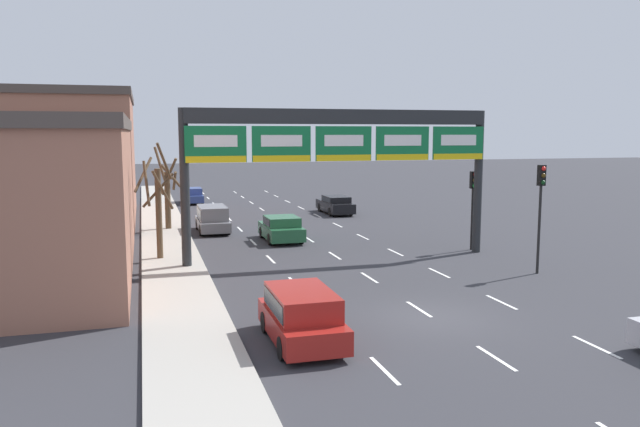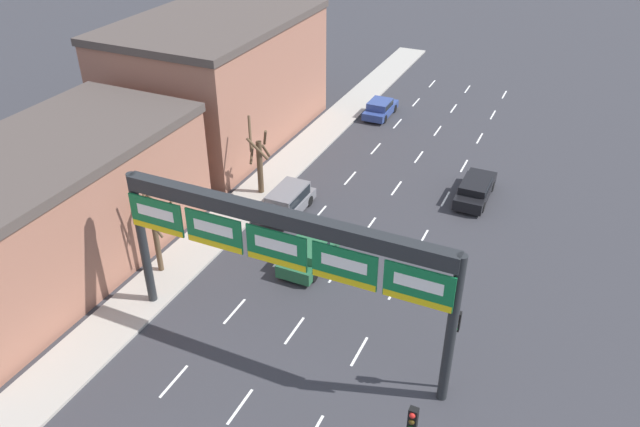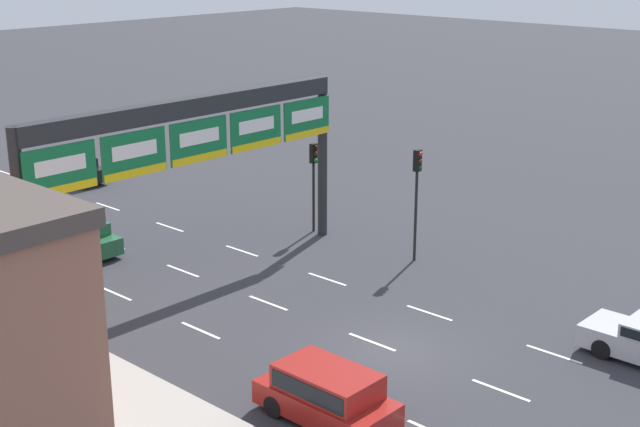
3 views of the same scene
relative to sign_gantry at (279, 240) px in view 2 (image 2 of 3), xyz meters
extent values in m
cube|color=white|center=(-3.30, -3.90, -5.88)|extent=(0.12, 2.00, 0.01)
cube|color=white|center=(-3.30, 1.10, -5.88)|extent=(0.12, 2.00, 0.01)
cube|color=white|center=(-3.30, 6.10, -5.88)|extent=(0.12, 2.00, 0.01)
cube|color=white|center=(-3.30, 11.10, -5.88)|extent=(0.12, 2.00, 0.01)
cube|color=white|center=(-3.30, 16.10, -5.88)|extent=(0.12, 2.00, 0.01)
cube|color=white|center=(-3.30, 21.10, -5.88)|extent=(0.12, 2.00, 0.01)
cube|color=white|center=(-3.30, 26.10, -5.88)|extent=(0.12, 2.00, 0.01)
cube|color=white|center=(-3.30, 31.10, -5.88)|extent=(0.12, 2.00, 0.01)
cube|color=white|center=(-3.30, 36.10, -5.88)|extent=(0.12, 2.00, 0.01)
cube|color=white|center=(0.00, -3.90, -5.88)|extent=(0.12, 2.00, 0.01)
cube|color=white|center=(0.00, 1.10, -5.88)|extent=(0.12, 2.00, 0.01)
cube|color=white|center=(0.00, 6.10, -5.88)|extent=(0.12, 2.00, 0.01)
cube|color=white|center=(0.00, 11.10, -5.88)|extent=(0.12, 2.00, 0.01)
cube|color=white|center=(0.00, 16.10, -5.88)|extent=(0.12, 2.00, 0.01)
cube|color=white|center=(0.00, 21.10, -5.88)|extent=(0.12, 2.00, 0.01)
cube|color=white|center=(0.00, 26.10, -5.88)|extent=(0.12, 2.00, 0.01)
cube|color=white|center=(0.00, 31.10, -5.88)|extent=(0.12, 2.00, 0.01)
cube|color=white|center=(0.00, 36.10, -5.88)|extent=(0.12, 2.00, 0.01)
cube|color=white|center=(3.30, 1.10, -5.88)|extent=(0.12, 2.00, 0.01)
cube|color=white|center=(3.30, 6.10, -5.88)|extent=(0.12, 2.00, 0.01)
cube|color=white|center=(3.30, 11.10, -5.88)|extent=(0.12, 2.00, 0.01)
cube|color=white|center=(3.30, 16.10, -5.88)|extent=(0.12, 2.00, 0.01)
cube|color=white|center=(3.30, 21.10, -5.88)|extent=(0.12, 2.00, 0.01)
cube|color=white|center=(3.30, 26.10, -5.88)|extent=(0.12, 2.00, 0.01)
cube|color=white|center=(3.30, 31.10, -5.88)|extent=(0.12, 2.00, 0.01)
cube|color=white|center=(3.30, 36.10, -5.88)|extent=(0.12, 2.00, 0.01)
cylinder|color=#232628|center=(-7.40, 0.06, -2.25)|extent=(0.43, 0.43, 7.28)
cylinder|color=#232628|center=(7.40, 0.06, -2.25)|extent=(0.43, 0.43, 7.28)
cube|color=#232628|center=(0.00, 0.06, 1.05)|extent=(14.80, 0.60, 0.70)
cube|color=#116B38|center=(-6.01, -0.28, -0.22)|extent=(2.76, 0.08, 1.64)
cube|color=white|center=(-6.01, -0.32, -0.08)|extent=(1.93, 0.02, 0.52)
cube|color=yellow|center=(-6.01, -0.32, -0.89)|extent=(2.70, 0.02, 0.29)
cube|color=#116B38|center=(-3.01, -0.28, -0.22)|extent=(2.76, 0.08, 1.64)
cube|color=white|center=(-3.01, -0.32, -0.08)|extent=(1.93, 0.02, 0.52)
cube|color=yellow|center=(-3.01, -0.32, -0.89)|extent=(2.70, 0.02, 0.29)
cube|color=#116B38|center=(0.00, -0.28, -0.22)|extent=(2.76, 0.08, 1.64)
cube|color=white|center=(0.00, -0.32, -0.08)|extent=(1.93, 0.02, 0.52)
cube|color=yellow|center=(0.00, -0.32, -0.89)|extent=(2.70, 0.02, 0.29)
cube|color=#116B38|center=(3.01, -0.28, -0.22)|extent=(2.76, 0.08, 1.64)
cube|color=white|center=(3.01, -0.32, -0.08)|extent=(1.93, 0.02, 0.52)
cube|color=yellow|center=(3.01, -0.32, -0.89)|extent=(2.70, 0.02, 0.29)
cube|color=#116B38|center=(6.01, -0.28, -0.22)|extent=(2.76, 0.08, 1.64)
cube|color=white|center=(6.01, -0.32, -0.08)|extent=(1.93, 0.02, 0.52)
cube|color=yellow|center=(6.01, -0.32, -0.89)|extent=(2.70, 0.02, 0.29)
cube|color=#9E6651|center=(-14.03, 0.51, -2.73)|extent=(8.45, 17.32, 6.31)
cube|color=#4C423D|center=(-14.03, 0.51, 0.67)|extent=(8.62, 17.67, 0.50)
cube|color=#9E6651|center=(-15.01, 18.64, -1.68)|extent=(10.42, 15.85, 8.42)
cube|color=#4C423D|center=(-15.01, 18.64, 2.78)|extent=(10.63, 16.17, 0.50)
cube|color=#235B38|center=(-1.66, 6.17, -5.33)|extent=(1.95, 4.10, 0.72)
cube|color=#235B38|center=(-1.66, 5.92, -4.71)|extent=(1.79, 2.13, 0.52)
cube|color=black|center=(-1.66, 5.92, -4.71)|extent=(1.83, 1.96, 0.37)
cylinder|color=black|center=(-2.54, 7.40, -5.56)|extent=(0.22, 0.66, 0.66)
cylinder|color=black|center=(-0.77, 7.40, -5.56)|extent=(0.22, 0.66, 0.66)
cylinder|color=black|center=(-2.54, 4.94, -5.56)|extent=(0.22, 0.66, 0.66)
cylinder|color=black|center=(-0.77, 4.94, -5.56)|extent=(0.22, 0.66, 0.66)
cube|color=black|center=(4.95, 16.94, -5.33)|extent=(1.78, 4.74, 0.73)
cube|color=black|center=(4.95, 16.65, -4.74)|extent=(1.64, 2.47, 0.45)
cube|color=black|center=(4.95, 16.65, -4.74)|extent=(1.68, 2.27, 0.32)
cylinder|color=black|center=(4.15, 18.36, -5.56)|extent=(0.22, 0.66, 0.66)
cylinder|color=black|center=(5.75, 18.36, -5.56)|extent=(0.22, 0.66, 0.66)
cylinder|color=black|center=(4.15, 15.51, -5.56)|extent=(0.22, 0.66, 0.66)
cylinder|color=black|center=(5.75, 15.51, -5.56)|extent=(0.22, 0.66, 0.66)
cube|color=slate|center=(-5.10, 10.47, -5.39)|extent=(1.80, 4.27, 0.61)
cube|color=slate|center=(-5.10, 10.43, -4.67)|extent=(1.66, 2.99, 0.83)
cube|color=black|center=(-5.10, 10.43, -4.67)|extent=(1.69, 2.75, 0.60)
cylinder|color=black|center=(-5.91, 11.75, -5.56)|extent=(0.22, 0.66, 0.66)
cylinder|color=black|center=(-4.29, 11.75, -5.56)|extent=(0.22, 0.66, 0.66)
cylinder|color=black|center=(-5.91, 9.19, -5.56)|extent=(0.22, 0.66, 0.66)
cylinder|color=black|center=(-4.29, 9.19, -5.56)|extent=(0.22, 0.66, 0.66)
cube|color=navy|center=(-5.11, 27.05, -5.39)|extent=(1.76, 4.02, 0.60)
cube|color=navy|center=(-5.11, 26.81, -4.80)|extent=(1.62, 2.09, 0.58)
cube|color=black|center=(-5.11, 26.81, -4.80)|extent=(1.66, 1.92, 0.41)
cylinder|color=black|center=(-5.90, 28.26, -5.56)|extent=(0.22, 0.66, 0.66)
cylinder|color=black|center=(-4.32, 28.26, -5.56)|extent=(0.22, 0.66, 0.66)
cylinder|color=black|center=(-5.90, 25.85, -5.56)|extent=(0.22, 0.66, 0.66)
cylinder|color=black|center=(-4.32, 25.85, -5.56)|extent=(0.22, 0.66, 0.66)
cylinder|color=black|center=(7.46, 0.67, -4.25)|extent=(0.12, 0.12, 3.27)
cube|color=black|center=(7.46, 0.67, -2.17)|extent=(0.30, 0.24, 0.90)
sphere|color=#3D0E0C|center=(7.46, 0.54, -1.87)|extent=(0.20, 0.20, 0.20)
sphere|color=#412F0C|center=(7.46, 0.54, -2.17)|extent=(0.20, 0.20, 0.20)
sphere|color=green|center=(7.46, 0.54, -2.47)|extent=(0.20, 0.20, 0.20)
cube|color=black|center=(7.44, -5.15, -1.54)|extent=(0.30, 0.24, 0.90)
sphere|color=red|center=(7.44, -5.28, -1.24)|extent=(0.20, 0.20, 0.20)
sphere|color=#412F0C|center=(7.44, -5.28, -1.54)|extent=(0.20, 0.20, 0.20)
cylinder|color=brown|center=(-8.52, 2.23, -3.57)|extent=(0.29, 0.29, 4.33)
cylinder|color=brown|center=(-9.18, 2.63, -1.70)|extent=(0.95, 1.46, 1.64)
cylinder|color=brown|center=(-8.50, 2.97, -2.51)|extent=(1.58, 0.18, 1.71)
cylinder|color=brown|center=(-8.21, 1.93, -1.05)|extent=(0.78, 0.81, 1.78)
cylinder|color=brown|center=(-9.05, 2.14, -2.09)|extent=(0.33, 1.18, 2.11)
cylinder|color=brown|center=(-8.32, 1.79, -2.40)|extent=(1.04, 0.57, 1.91)
cylinder|color=brown|center=(-7.74, 11.76, -3.95)|extent=(0.36, 0.36, 3.58)
cylinder|color=brown|center=(-7.28, 11.81, -2.73)|extent=(0.28, 1.07, 1.24)
cylinder|color=brown|center=(-8.16, 11.50, -1.61)|extent=(0.74, 1.04, 2.07)
cylinder|color=brown|center=(-7.52, 11.20, -2.38)|extent=(1.30, 0.65, 1.49)
cylinder|color=brown|center=(-7.41, 12.01, -1.93)|extent=(0.72, 0.87, 1.32)
cylinder|color=brown|center=(-8.19, 11.59, -3.10)|extent=(0.52, 1.05, 0.90)
camera|label=1|loc=(-9.21, -28.48, 0.30)|focal=35.00mm
camera|label=2|loc=(10.30, -18.47, 14.42)|focal=35.00mm
camera|label=3|loc=(-21.46, -26.08, 7.14)|focal=50.00mm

